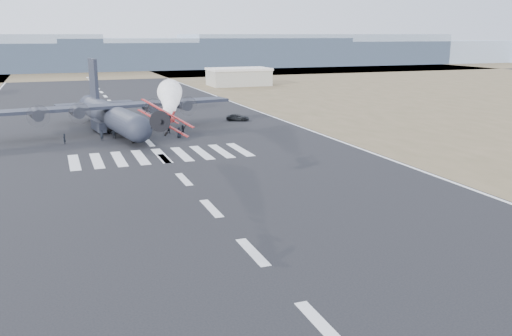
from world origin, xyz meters
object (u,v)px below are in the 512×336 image
crew_c (149,130)px  crew_f (114,133)px  crew_b (183,130)px  crew_h (169,128)px  crew_a (102,136)px  crew_d (140,132)px  aerobatic_biplane (166,120)px  transport_aircraft (111,114)px  crew_g (64,139)px  support_vehicle (238,117)px  crew_e (179,132)px  hangar_right (239,77)px

crew_c → crew_f: crew_f is taller
crew_b → crew_f: crew_f is taller
crew_h → crew_a: bearing=169.3°
crew_d → crew_h: 5.85m
aerobatic_biplane → crew_f: (-1.09, 39.58, -7.92)m
crew_b → aerobatic_biplane: bearing=-24.2°
transport_aircraft → crew_g: bearing=-141.0°
crew_c → crew_h: (3.69, 0.57, 0.04)m
support_vehicle → crew_c: (-19.64, -10.02, 0.22)m
support_vehicle → crew_h: size_ratio=2.55×
support_vehicle → crew_a: bearing=139.9°
crew_d → crew_g: crew_d is taller
crew_f → crew_e: bearing=29.6°
aerobatic_biplane → transport_aircraft: transport_aircraft is taller
transport_aircraft → crew_d: bearing=-73.0°
crew_e → crew_c: bearing=-50.3°
crew_g → crew_h: 18.00m
crew_a → crew_e: size_ratio=0.97×
crew_a → hangar_right: bearing=97.2°
aerobatic_biplane → crew_f: size_ratio=2.99×
crew_f → crew_g: 8.24m
transport_aircraft → crew_c: transport_aircraft is taller
crew_a → crew_f: (2.14, 1.72, 0.00)m
hangar_right → transport_aircraft: (-50.39, -76.65, 0.20)m
crew_f → crew_h: crew_h is taller
crew_c → crew_h: crew_h is taller
crew_b → transport_aircraft: bearing=-134.4°
crew_a → crew_h: (11.82, 3.13, 0.02)m
support_vehicle → crew_g: size_ratio=2.83×
hangar_right → crew_e: bearing=-114.9°
crew_a → crew_c: crew_a is taller
support_vehicle → crew_c: 22.05m
crew_e → crew_h: 4.64m
transport_aircraft → crew_c: bearing=-57.5°
hangar_right → crew_d: size_ratio=11.58×
hangar_right → crew_f: 98.08m
crew_e → crew_f: size_ratio=1.03×
crew_a → crew_b: size_ratio=1.06×
aerobatic_biplane → transport_aircraft: bearing=103.6°
crew_b → crew_f: 11.60m
hangar_right → crew_a: size_ratio=11.52×
aerobatic_biplane → crew_g: 39.43m
crew_b → crew_f: size_ratio=0.94×
aerobatic_biplane → crew_b: (10.50, 38.90, -7.98)m
aerobatic_biplane → crew_f: bearing=104.3°
aerobatic_biplane → support_vehicle: bearing=76.8°
aerobatic_biplane → crew_f: aerobatic_biplane is taller
crew_c → crew_e: (4.37, -4.02, 0.05)m
hangar_right → crew_b: 93.22m
crew_a → crew_g: 5.85m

